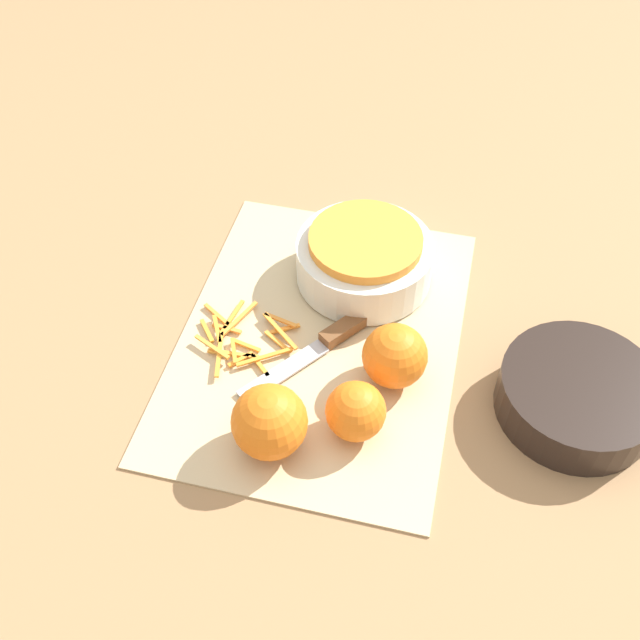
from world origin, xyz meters
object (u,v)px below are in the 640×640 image
object	(u,v)px
orange_left	(356,411)
bowl_dark	(577,395)
knife	(344,330)
orange_right	(395,356)
bowl_speckled	(364,257)
orange_back	(269,422)

from	to	relation	value
orange_left	bowl_dark	bearing A→B (deg)	110.49
knife	orange_right	world-z (taller)	orange_right
bowl_speckled	orange_back	bearing A→B (deg)	-9.75
orange_left	orange_back	xyz separation A→B (m)	(0.04, -0.09, 0.01)
orange_right	orange_back	bearing A→B (deg)	-43.00
orange_right	bowl_speckled	bearing A→B (deg)	-156.82
orange_left	knife	bearing A→B (deg)	-162.51
orange_back	orange_left	bearing A→B (deg)	115.20
knife	orange_back	world-z (taller)	orange_back
bowl_speckled	orange_right	xyz separation A→B (m)	(0.16, 0.07, 0.00)
knife	bowl_dark	bearing A→B (deg)	117.52
knife	orange_right	bearing A→B (deg)	90.60
bowl_speckled	knife	xyz separation A→B (m)	(0.10, -0.00, -0.03)
orange_left	orange_right	distance (m)	0.09
bowl_dark	orange_left	size ratio (longest dim) A/B	2.66
knife	orange_back	distance (m)	0.18
bowl_dark	orange_left	world-z (taller)	orange_left
orange_right	knife	bearing A→B (deg)	-126.03
knife	orange_right	size ratio (longest dim) A/B	2.62
orange_right	bowl_dark	bearing A→B (deg)	91.80
bowl_speckled	orange_back	xyz separation A→B (m)	(0.28, -0.05, 0.01)
bowl_speckled	bowl_dark	xyz separation A→B (m)	(0.15, 0.28, -0.01)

